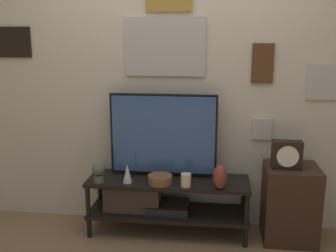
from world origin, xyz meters
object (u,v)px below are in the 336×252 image
(vase_wide_bowl, at_px, (160,179))
(mantel_clock, at_px, (287,155))
(vase_urn_stoneware, at_px, (220,177))
(candle_jar, at_px, (186,180))
(television, at_px, (163,135))
(vase_slim_bronze, at_px, (127,173))
(decorative_bust, at_px, (98,171))

(vase_wide_bowl, xyz_separation_m, mantel_clock, (1.02, 0.06, 0.23))
(vase_urn_stoneware, height_order, candle_jar, vase_urn_stoneware)
(television, relative_size, vase_slim_bronze, 5.64)
(television, xyz_separation_m, vase_wide_bowl, (-0.00, -0.18, -0.34))
(television, height_order, vase_wide_bowl, television)
(television, xyz_separation_m, mantel_clock, (1.02, -0.12, -0.10))
(candle_jar, height_order, decorative_bust, decorative_bust)
(television, distance_m, decorative_bust, 0.63)
(vase_slim_bronze, bearing_deg, decorative_bust, -171.51)
(television, bearing_deg, decorative_bust, -155.67)
(mantel_clock, bearing_deg, candle_jar, -172.62)
(vase_wide_bowl, distance_m, mantel_clock, 1.05)
(decorative_bust, relative_size, mantel_clock, 0.75)
(vase_wide_bowl, xyz_separation_m, candle_jar, (0.22, -0.04, 0.02))
(vase_slim_bronze, height_order, candle_jar, vase_slim_bronze)
(vase_wide_bowl, relative_size, mantel_clock, 0.86)
(television, height_order, decorative_bust, television)
(vase_urn_stoneware, bearing_deg, decorative_bust, 179.45)
(vase_wide_bowl, relative_size, decorative_bust, 1.15)
(mantel_clock, bearing_deg, television, 173.21)
(vase_urn_stoneware, xyz_separation_m, decorative_bust, (-1.00, 0.01, -0.00))
(vase_urn_stoneware, relative_size, vase_wide_bowl, 0.99)
(vase_urn_stoneware, relative_size, decorative_bust, 1.14)
(decorative_bust, bearing_deg, television, 24.33)
(vase_urn_stoneware, xyz_separation_m, candle_jar, (-0.27, 0.02, -0.05))
(vase_wide_bowl, height_order, mantel_clock, mantel_clock)
(vase_urn_stoneware, height_order, vase_wide_bowl, vase_urn_stoneware)
(mantel_clock, bearing_deg, vase_slim_bronze, -176.64)
(vase_wide_bowl, bearing_deg, mantel_clock, 3.57)
(candle_jar, bearing_deg, vase_urn_stoneware, -3.57)
(vase_slim_bronze, height_order, decorative_bust, decorative_bust)
(candle_jar, bearing_deg, vase_wide_bowl, 169.46)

